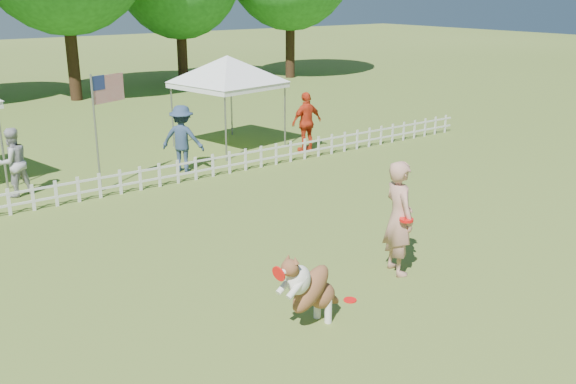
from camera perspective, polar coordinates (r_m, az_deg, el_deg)
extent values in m
plane|color=#455F1E|center=(10.38, 4.54, -8.97)|extent=(120.00, 120.00, 0.00)
imported|color=tan|center=(10.89, 9.82, -2.27)|extent=(0.66, 0.82, 1.96)
cylinder|color=red|center=(10.17, 5.54, -9.54)|extent=(0.24, 0.24, 0.02)
imported|color=#AAA9AE|center=(16.15, -23.27, 2.44)|extent=(0.91, 0.78, 1.62)
imported|color=navy|center=(17.14, -9.37, 4.71)|extent=(1.25, 1.28, 1.76)
imported|color=red|center=(19.03, 1.66, 6.24)|extent=(1.04, 0.43, 1.77)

